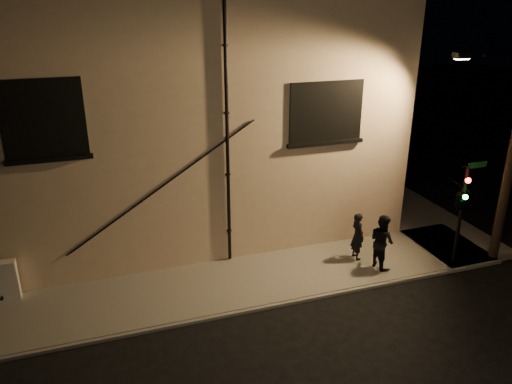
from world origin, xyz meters
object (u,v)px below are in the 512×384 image
object	(u,v)px
pedestrian_b	(382,241)
streetlamp_pole	(510,150)
pedestrian_a	(357,236)
traffic_signal	(461,199)

from	to	relation	value
pedestrian_b	streetlamp_pole	xyz separation A→B (m)	(4.04, -0.58, 2.89)
pedestrian_a	pedestrian_b	bearing A→B (deg)	-149.25
pedestrian_a	streetlamp_pole	size ratio (longest dim) A/B	0.22
streetlamp_pole	pedestrian_b	bearing A→B (deg)	171.84
pedestrian_a	pedestrian_b	size ratio (longest dim) A/B	0.90
pedestrian_b	pedestrian_a	bearing A→B (deg)	24.38
streetlamp_pole	pedestrian_a	bearing A→B (deg)	163.58
pedestrian_a	pedestrian_b	xyz separation A→B (m)	(0.47, -0.75, 0.09)
pedestrian_b	traffic_signal	world-z (taller)	traffic_signal
pedestrian_b	streetlamp_pole	world-z (taller)	streetlamp_pole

